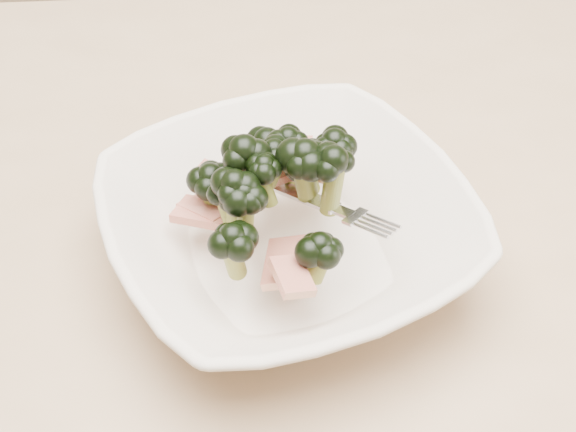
# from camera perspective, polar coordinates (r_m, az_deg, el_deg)

# --- Properties ---
(dining_table) EXTENTS (1.20, 0.80, 0.75)m
(dining_table) POSITION_cam_1_polar(r_m,az_deg,el_deg) (0.76, -1.67, -6.12)
(dining_table) COLOR tan
(dining_table) RESTS_ON ground
(broccoli_dish) EXTENTS (0.36, 0.36, 0.12)m
(broccoli_dish) POSITION_cam_1_polar(r_m,az_deg,el_deg) (0.63, -0.12, -0.54)
(broccoli_dish) COLOR beige
(broccoli_dish) RESTS_ON dining_table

